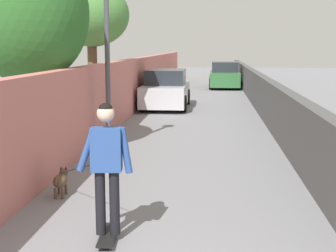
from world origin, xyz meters
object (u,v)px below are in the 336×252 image
person_skateboarder (107,158)px  car_far (224,76)px  tree_left_near (27,14)px  skateboard (108,235)px  tree_left_mid (91,16)px  car_near (166,90)px  dog (61,180)px  lamp_post (107,30)px

person_skateboarder → car_far: (23.31, -1.98, -0.36)m
tree_left_near → skateboard: 6.15m
tree_left_mid → car_near: bearing=-32.0°
dog → car_far: car_far is taller
tree_left_mid → car_near: size_ratio=1.12×
tree_left_near → car_far: (18.74, -4.71, -2.44)m
tree_left_mid → dog: (-8.33, -1.53, -3.16)m
car_near → car_far: same height
skateboard → car_far: size_ratio=0.19×
dog → skateboard: bearing=-145.9°
lamp_post → dog: (-3.74, -0.00, -2.57)m
lamp_post → skateboard: size_ratio=5.07×
car_far → skateboard: bearing=175.1°
person_skateboarder → dog: (1.73, 1.17, -0.80)m
tree_left_near → car_near: (8.90, -2.15, -2.44)m
dog → tree_left_mid: bearing=10.4°
person_skateboarder → skateboard: bearing=14.0°
car_far → tree_left_near: bearing=165.9°
tree_left_near → lamp_post: bearing=-59.8°
tree_left_mid → car_far: 14.31m
lamp_post → car_near: (8.00, -0.60, -2.13)m
lamp_post → person_skateboarder: (-5.47, -1.18, -1.76)m
lamp_post → car_far: 18.24m
car_near → skateboard: bearing=-177.5°
dog → car_near: (11.74, -0.60, 0.44)m
dog → person_skateboarder: bearing=-145.9°
skateboard → car_near: 13.50m
lamp_post → car_near: 8.30m
tree_left_mid → dog: bearing=-169.6°
tree_left_near → dog: 4.33m
dog → car_near: 11.76m
person_skateboarder → tree_left_mid: bearing=15.0°
tree_left_near → tree_left_mid: 5.51m
tree_left_near → car_far: 19.48m
lamp_post → person_skateboarder: bearing=-167.9°
tree_left_mid → lamp_post: (-4.59, -1.53, -0.60)m
tree_left_mid → car_near: 4.85m
tree_left_mid → car_far: bearing=-19.5°
lamp_post → person_skateboarder: 5.87m
tree_left_near → person_skateboarder: 5.71m
tree_left_near → skateboard: (-4.57, -2.73, -3.09)m
tree_left_near → car_near: tree_left_near is taller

